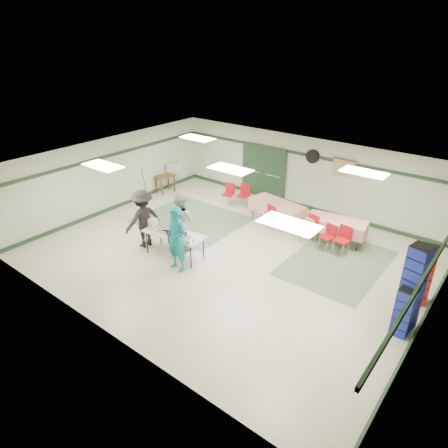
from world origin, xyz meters
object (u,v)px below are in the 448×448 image
Objects in this scene: crate_stack_red at (424,275)px; broom at (145,184)px; office_printer at (174,167)px; serving_table at (174,235)px; chair_loose_a at (244,193)px; dining_table_a at (336,225)px; chair_a at (329,234)px; chair_d at (269,215)px; chair_c at (344,237)px; chair_loose_b at (229,192)px; dining_table_b at (277,208)px; volunteer_dark at (143,219)px; printer_table at (165,178)px; crate_stack_blue_b at (412,288)px; volunteer_teal at (177,239)px; chair_b at (311,226)px; crate_stack_blue_a at (404,312)px; volunteer_grey at (181,221)px.

crate_stack_red is 10.38m from broom.
serving_table is at bearing -56.96° from office_printer.
broom is (-3.47, -1.89, 0.14)m from chair_loose_a.
serving_table is 5.11m from dining_table_a.
chair_loose_a is at bearing 162.82° from crate_stack_red.
chair_a is 2.18m from chair_d.
chair_loose_a is (-4.42, 1.05, -0.01)m from chair_c.
chair_a is at bearing -20.67° from chair_loose_b.
dining_table_b is at bearing 24.38° from broom.
volunteer_dark is 3.83m from broom.
dining_table_a is at bearing 10.17° from printer_table.
dining_table_b is 5.94m from crate_stack_blue_b.
volunteer_teal is 4.36m from chair_b.
chair_b is 3.75m from crate_stack_red.
volunteer_dark is at bearing -138.60° from chair_c.
volunteer_teal is 4.37m from dining_table_b.
chair_d is 0.71× the size of crate_stack_blue_a.
chair_a is at bearing 136.20° from volunteer_dark.
crate_stack_blue_b is (3.58, -2.30, 0.49)m from chair_b.
chair_b is at bearing 63.05° from volunteer_teal.
chair_loose_a is 0.60m from chair_loose_b.
broom is at bearing -178.23° from dining_table_a.
crate_stack_blue_b is 2.54× the size of printer_table.
chair_loose_a is (-1.73, 0.48, -0.04)m from dining_table_b.
volunteer_grey reaches higher than chair_a.
crate_stack_blue_b is (6.91, -3.35, 0.52)m from chair_loose_a.
chair_loose_b reaches higher than printer_table.
chair_a is 0.46m from chair_c.
chair_b is (-0.60, -0.56, -0.00)m from dining_table_a.
chair_b is 1.07× the size of chair_loose_a.
crate_stack_blue_a is (6.33, 0.69, -0.13)m from serving_table.
serving_table is 6.42m from crate_stack_blue_b.
broom is (-7.89, -0.84, 0.12)m from chair_c.
chair_c is (5.05, 3.40, -0.39)m from volunteer_dark.
printer_table is 1.02m from broom.
crate_stack_blue_b is 10.49m from broom.
crate_stack_blue_b is 4.26× the size of office_printer.
volunteer_dark is 5.72m from chair_a.
serving_table is 5.27m from printer_table.
volunteer_dark reaches higher than chair_c.
serving_table is 4.02m from dining_table_b.
volunteer_dark is 2.20× the size of chair_d.
chair_loose_a is 1.04× the size of chair_loose_b.
chair_c reaches higher than chair_d.
crate_stack_blue_b is at bearing 1.24° from broom.
serving_table is at bearing -84.53° from chair_loose_b.
volunteer_teal is at bearing -79.57° from chair_loose_b.
dining_table_a is at bearing 138.41° from chair_c.
crate_stack_blue_a is (7.54, 0.80, -0.34)m from volunteer_dark.
volunteer_teal is (0.57, -0.46, 0.23)m from serving_table.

